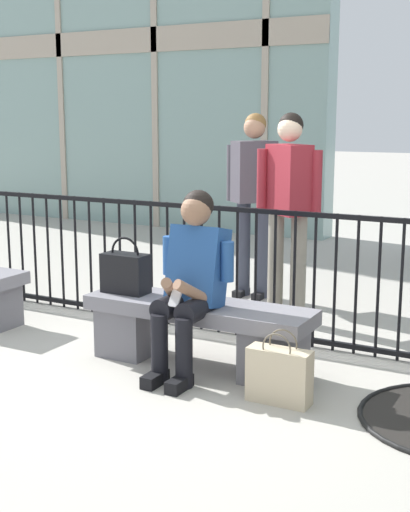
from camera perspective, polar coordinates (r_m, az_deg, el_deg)
name	(u,v)px	position (r m, az deg, el deg)	size (l,w,h in m)	color
ground_plane	(198,366)	(4.89, -0.57, -8.85)	(60.00, 60.00, 0.00)	#B2ADA3
stone_bench	(198,328)	(4.81, -0.57, -5.81)	(1.60, 0.44, 0.45)	slate
seated_person_with_phone	(191,277)	(4.59, -1.14, -1.73)	(0.52, 0.66, 1.21)	black
handbag_on_bench	(125,272)	(5.02, -6.44, -1.31)	(0.33, 0.17, 0.40)	black
shopping_bag	(279,375)	(4.27, 6.01, -9.53)	(0.38, 0.14, 0.44)	beige
bystander_at_railing	(288,202)	(5.76, 6.74, 4.37)	(0.55, 0.40, 1.71)	gray
bystander_further_back	(254,191)	(6.57, 3.96, 5.26)	(0.55, 0.43, 1.71)	#383D4C
plaza_railing	(246,272)	(5.40, 3.35, -1.30)	(8.63, 0.04, 1.01)	black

